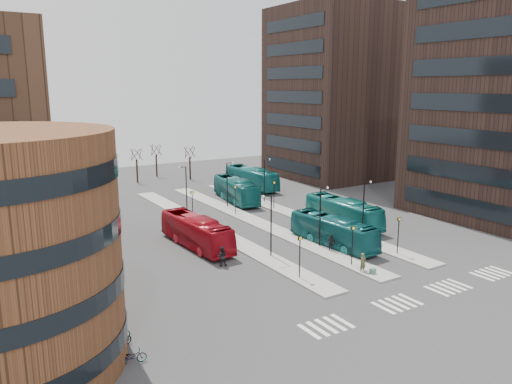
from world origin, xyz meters
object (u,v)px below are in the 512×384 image
teal_bus_a (333,231)px  commuter_a (222,256)px  bicycle_near (132,357)px  bicycle_far (117,334)px  suitcase (373,272)px  traveller (363,263)px  bicycle_mid (121,340)px  commuter_b (331,243)px  teal_bus_d (251,178)px  commuter_c (357,246)px  teal_bus_c (343,212)px  teal_bus_b (236,190)px  red_bus (196,232)px

teal_bus_a → commuter_a: bearing=173.6°
bicycle_near → bicycle_far: (0.00, 3.17, 0.01)m
suitcase → traveller: traveller is taller
traveller → bicycle_mid: 22.32m
commuter_b → bicycle_far: (-23.60, -6.53, -0.41)m
traveller → bicycle_mid: (-22.27, -1.52, -0.44)m
teal_bus_d → bicycle_near: bearing=-130.2°
commuter_c → bicycle_far: size_ratio=0.81×
teal_bus_a → teal_bus_c: size_ratio=0.95×
traveller → teal_bus_a: bearing=67.8°
teal_bus_d → commuter_c: teal_bus_d is taller
teal_bus_a → teal_bus_b: bearing=83.1°
bicycle_mid → red_bus: bearing=-54.1°
commuter_a → bicycle_near: commuter_a is taller
teal_bus_d → commuter_c: 34.18m
red_bus → commuter_b: red_bus is taller
teal_bus_d → commuter_c: bearing=-104.6°
teal_bus_d → bicycle_mid: bearing=-131.8°
red_bus → commuter_a: red_bus is taller
red_bus → commuter_a: bearing=-96.7°
red_bus → teal_bus_d: bearing=45.1°
suitcase → bicycle_near: (-22.63, -2.89, 0.15)m
teal_bus_a → suitcase: bearing=-109.9°
teal_bus_d → commuter_a: bearing=-126.8°
teal_bus_c → bicycle_near: teal_bus_c is taller
teal_bus_d → suitcase: bearing=-106.9°
red_bus → bicycle_mid: 20.62m
bicycle_far → traveller: bearing=-88.6°
teal_bus_c → commuter_b: 10.33m
bicycle_mid → bicycle_far: bearing=-15.7°
red_bus → teal_bus_b: bearing=46.3°
commuter_a → commuter_c: (13.02, -3.94, -0.21)m
commuter_a → teal_bus_a: bearing=-158.6°
teal_bus_b → suitcase: bearing=-88.5°
red_bus → commuter_c: (12.61, -10.38, -0.88)m
teal_bus_d → commuter_b: 33.00m
teal_bus_c → commuter_c: size_ratio=8.01×
commuter_b → traveller: bearing=147.1°
commuter_c → teal_bus_d: bearing=-175.7°
commuter_a → bicycle_far: (-12.39, -8.76, -0.47)m
red_bus → teal_bus_c: size_ratio=0.99×
commuter_b → commuter_c: (1.81, -1.71, -0.15)m
commuter_c → bicycle_mid: 26.06m
suitcase → bicycle_mid: bearing=174.3°
red_bus → teal_bus_a: 14.22m
red_bus → commuter_b: size_ratio=6.55×
teal_bus_a → traveller: size_ratio=6.03×
traveller → commuter_c: 5.27m
traveller → commuter_b: traveller is taller
teal_bus_a → commuter_c: teal_bus_a is taller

